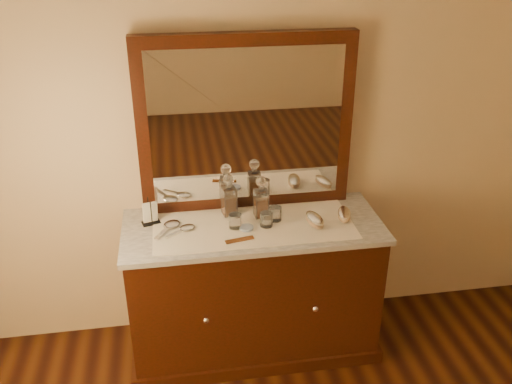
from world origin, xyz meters
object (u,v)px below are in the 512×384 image
napkin_rack (150,214)px  hand_mirror_inner (185,229)px  brush_near (315,220)px  brush_far (344,214)px  hand_mirror_outer (170,226)px  mirror_frame (246,124)px  pin_dish (247,228)px  dresser_cabinet (253,289)px  comb (240,240)px  decanter_right (261,201)px  decanter_left (229,199)px

napkin_rack → hand_mirror_inner: napkin_rack is taller
brush_near → brush_far: 0.19m
brush_far → hand_mirror_outer: 0.98m
mirror_frame → napkin_rack: (-0.56, -0.14, -0.44)m
pin_dish → hand_mirror_inner: (-0.33, 0.04, 0.00)m
hand_mirror_inner → dresser_cabinet: bearing=1.3°
brush_far → mirror_frame: bearing=153.5°
dresser_cabinet → napkin_rack: napkin_rack is taller
comb → hand_mirror_outer: hand_mirror_outer is taller
dresser_cabinet → comb: bearing=-120.9°
pin_dish → brush_near: brush_near is taller
comb → hand_mirror_inner: 0.32m
decanter_right → mirror_frame: bearing=110.0°
pin_dish → napkin_rack: napkin_rack is taller
decanter_left → hand_mirror_inner: 0.31m
decanter_right → brush_near: decanter_right is taller
pin_dish → hand_mirror_outer: hand_mirror_outer is taller
decanter_left → mirror_frame: bearing=43.2°
napkin_rack → brush_near: napkin_rack is taller
decanter_right → brush_near: size_ratio=1.35×
dresser_cabinet → pin_dish: pin_dish is taller
mirror_frame → hand_mirror_inner: (-0.38, -0.25, -0.49)m
pin_dish → hand_mirror_inner: 0.34m
decanter_right → hand_mirror_inner: bearing=-168.0°
brush_far → hand_mirror_inner: (-0.90, 0.00, -0.01)m
mirror_frame → brush_far: bearing=-26.5°
decanter_right → brush_near: bearing=-25.9°
hand_mirror_inner → mirror_frame: bearing=33.9°
comb → napkin_rack: bearing=138.9°
mirror_frame → brush_far: (0.52, -0.26, -0.47)m
brush_far → decanter_right: bearing=168.1°
brush_far → comb: bearing=-166.4°
comb → decanter_right: (0.16, 0.25, 0.09)m
mirror_frame → decanter_right: bearing=-70.0°
mirror_frame → hand_mirror_inner: size_ratio=6.59×
mirror_frame → decanter_right: (0.06, -0.16, -0.40)m
decanter_right → brush_far: decanter_right is taller
dresser_cabinet → hand_mirror_outer: 0.64m
hand_mirror_inner → comb: bearing=-28.7°
napkin_rack → pin_dish: bearing=-16.7°
decanter_right → dresser_cabinet: bearing=-125.1°
decanter_left → hand_mirror_inner: size_ratio=1.38×
dresser_cabinet → decanter_right: 0.55m
dresser_cabinet → hand_mirror_inner: hand_mirror_inner is taller
comb → brush_far: 0.63m
napkin_rack → brush_near: bearing=-9.9°
brush_near → hand_mirror_outer: (-0.79, 0.08, -0.01)m
dresser_cabinet → napkin_rack: (-0.56, 0.11, 0.50)m
mirror_frame → brush_near: size_ratio=6.56×
hand_mirror_inner → brush_near: bearing=-3.4°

